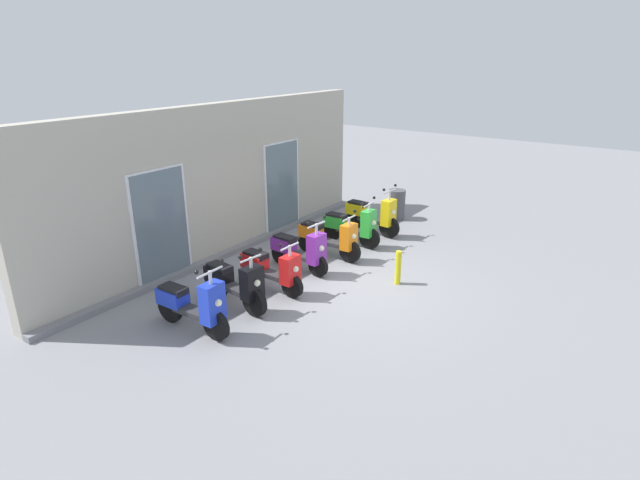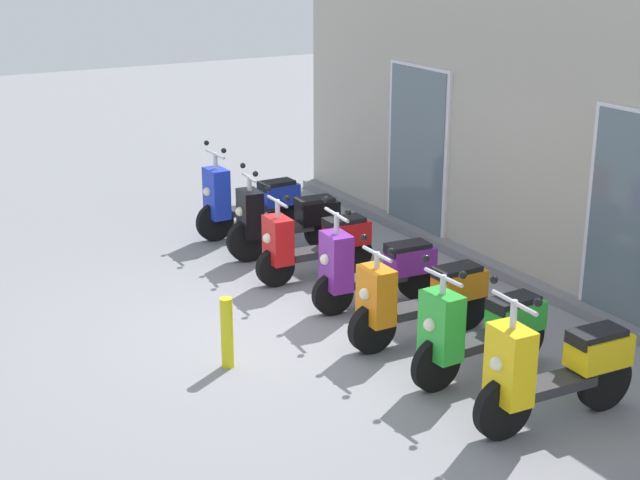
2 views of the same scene
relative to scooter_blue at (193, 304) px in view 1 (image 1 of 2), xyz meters
The scene contains 11 objects.
ground_plane 3.19m from the scooter_blue, 19.78° to the right, with size 40.00×40.00×0.00m, color gray.
storefront_facade 3.85m from the scooter_blue, 36.22° to the left, with size 9.57×0.50×3.37m.
scooter_blue is the anchor object (origin of this frame).
scooter_black 1.02m from the scooter_blue, ahead, with size 0.53×1.59×1.21m.
scooter_red 1.94m from the scooter_blue, ahead, with size 0.56×1.52×1.16m.
scooter_purple 3.03m from the scooter_blue, ahead, with size 0.60×1.53×1.26m.
scooter_orange 4.00m from the scooter_blue, ahead, with size 0.55×1.66×1.15m.
scooter_green 4.95m from the scooter_blue, ahead, with size 0.57×1.56×1.22m.
scooter_yellow 5.94m from the scooter_blue, ahead, with size 0.61×1.62×1.32m.
curb_bollard 4.09m from the scooter_blue, 28.22° to the right, with size 0.12×0.12×0.70m, color yellow.
trash_bin 7.41m from the scooter_blue, ahead, with size 0.46×0.46×0.82m, color #4C4C51.
Camera 1 is at (-7.94, -4.94, 4.40)m, focal length 28.78 mm.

